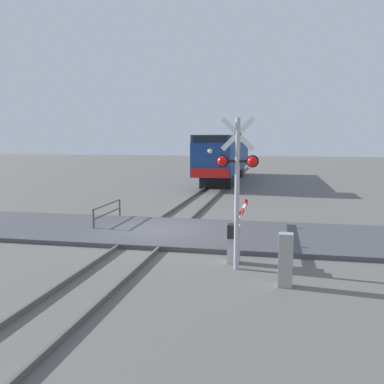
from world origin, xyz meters
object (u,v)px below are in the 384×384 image
crossing_signal (237,175)px  crossing_gate (236,231)px  locomotive (225,158)px  utility_cabinet (285,260)px  guard_railing (108,211)px

crossing_signal → crossing_gate: crossing_signal is taller
locomotive → utility_cabinet: bearing=-79.8°
locomotive → guard_railing: bearing=-97.4°
crossing_signal → crossing_gate: (-0.13, 1.43, -1.92)m
crossing_signal → guard_railing: crossing_signal is taller
utility_cabinet → guard_railing: utility_cabinet is taller
locomotive → utility_cabinet: (4.80, -26.62, -1.43)m
crossing_signal → utility_cabinet: 2.71m
utility_cabinet → guard_railing: (-7.43, 6.28, -0.06)m
locomotive → crossing_gate: locomotive is taller
crossing_signal → utility_cabinet: crossing_signal is taller
locomotive → utility_cabinet: size_ratio=13.06×
crossing_gate → locomotive: bearing=97.8°
locomotive → crossing_gate: (3.31, -24.01, -1.32)m
crossing_signal → guard_railing: bearing=140.0°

